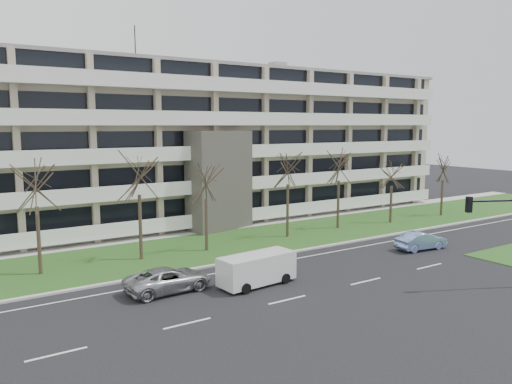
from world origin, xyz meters
TOP-DOWN VIEW (x-y plane):
  - ground at (0.00, 0.00)m, footprint 160.00×160.00m
  - grass_verge at (0.00, 13.00)m, footprint 90.00×10.00m
  - curb at (0.00, 8.00)m, footprint 90.00×0.35m
  - sidewalk at (0.00, 18.50)m, footprint 90.00×2.00m
  - lane_edge_line at (0.00, 6.50)m, footprint 90.00×0.12m
  - apartment_building at (-0.01, 25.32)m, footprint 60.50×15.10m
  - silver_pickup at (-10.87, 4.89)m, footprint 5.12×2.53m
  - blue_sedan at (9.27, 3.37)m, footprint 4.33×1.91m
  - white_van at (-5.90, 3.11)m, footprint 4.95×2.33m
  - tree_1 at (-16.47, 12.36)m, footprint 3.94×3.94m
  - tree_2 at (-9.79, 12.29)m, footprint 4.17×4.17m
  - tree_3 at (-4.74, 11.96)m, footprint 3.57×3.57m
  - tree_4 at (3.26, 12.44)m, footprint 4.06×4.06m
  - tree_5 at (9.30, 12.77)m, footprint 3.98×3.98m
  - tree_6 at (15.44, 11.95)m, footprint 3.24×3.24m
  - tree_7 at (22.98, 11.76)m, footprint 3.37×3.37m

SIDE VIEW (x-z plane):
  - ground at x=0.00m, z-range 0.00..0.00m
  - lane_edge_line at x=0.00m, z-range 0.00..0.01m
  - grass_verge at x=0.00m, z-range 0.00..0.06m
  - sidewalk at x=0.00m, z-range 0.00..0.08m
  - curb at x=0.00m, z-range 0.00..0.12m
  - blue_sedan at x=9.27m, z-range 0.00..1.38m
  - silver_pickup at x=-10.87m, z-range 0.00..1.40m
  - white_van at x=-5.90m, z-range 0.18..2.05m
  - tree_6 at x=15.44m, z-range 1.79..8.28m
  - tree_7 at x=22.98m, z-range 1.86..8.60m
  - tree_3 at x=-4.74m, z-range 1.98..9.13m
  - tree_1 at x=-16.47m, z-range 2.19..10.06m
  - tree_5 at x=9.30m, z-range 2.21..10.18m
  - tree_4 at x=3.26m, z-range 2.26..10.38m
  - tree_2 at x=-9.79m, z-range 2.32..10.66m
  - apartment_building at x=-0.01m, z-range -1.76..16.99m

